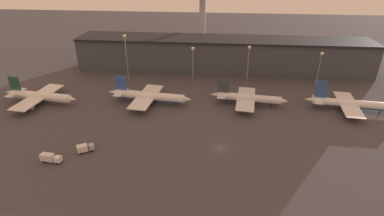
{
  "coord_description": "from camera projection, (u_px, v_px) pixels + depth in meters",
  "views": [
    {
      "loc": [
        -2.06,
        -96.8,
        67.35
      ],
      "look_at": [
        -13.07,
        21.25,
        6.0
      ],
      "focal_mm": 28.0,
      "sensor_mm": 36.0,
      "label": 1
    }
  ],
  "objects": [
    {
      "name": "airplane_3",
      "position": [
        351.0,
        104.0,
        142.93
      ],
      "size": [
        44.11,
        29.15,
        13.97
      ],
      "rotation": [
        0.0,
        0.0,
        -0.11
      ],
      "color": "white",
      "rests_on": "ground"
    },
    {
      "name": "lamp_post_3",
      "position": [
        320.0,
        64.0,
        164.79
      ],
      "size": [
        1.8,
        1.8,
        19.96
      ],
      "color": "slate",
      "rests_on": "ground"
    },
    {
      "name": "control_tower",
      "position": [
        202.0,
        17.0,
        210.28
      ],
      "size": [
        9.0,
        9.0,
        47.82
      ],
      "color": "#99999E",
      "rests_on": "ground"
    },
    {
      "name": "lamp_post_2",
      "position": [
        248.0,
        60.0,
        167.38
      ],
      "size": [
        1.8,
        1.8,
        22.42
      ],
      "color": "slate",
      "rests_on": "ground"
    },
    {
      "name": "lamp_post_1",
      "position": [
        193.0,
        60.0,
        170.35
      ],
      "size": [
        1.8,
        1.8,
        20.88
      ],
      "color": "slate",
      "rests_on": "ground"
    },
    {
      "name": "airplane_0",
      "position": [
        40.0,
        96.0,
        149.79
      ],
      "size": [
        40.31,
        32.5,
        13.24
      ],
      "rotation": [
        0.0,
        0.0,
        -0.11
      ],
      "color": "white",
      "rests_on": "ground"
    },
    {
      "name": "terminal_building",
      "position": [
        222.0,
        55.0,
        188.86
      ],
      "size": [
        181.21,
        23.5,
        20.93
      ],
      "color": "#3D424C",
      "rests_on": "ground"
    },
    {
      "name": "ground",
      "position": [
        220.0,
        148.0,
        116.39
      ],
      "size": [
        600.0,
        600.0,
        0.0
      ],
      "primitive_type": "plane",
      "color": "#423F44"
    },
    {
      "name": "service_vehicle_2",
      "position": [
        85.0,
        148.0,
        113.44
      ],
      "size": [
        6.59,
        5.37,
        3.12
      ],
      "rotation": [
        0.0,
        0.0,
        0.54
      ],
      "color": "#9EA3A8",
      "rests_on": "ground"
    },
    {
      "name": "airplane_1",
      "position": [
        149.0,
        96.0,
        149.77
      ],
      "size": [
        43.76,
        30.34,
        13.31
      ],
      "rotation": [
        0.0,
        0.0,
        -0.11
      ],
      "color": "white",
      "rests_on": "ground"
    },
    {
      "name": "lamp_post_0",
      "position": [
        126.0,
        52.0,
        171.96
      ],
      "size": [
        1.8,
        1.8,
        27.07
      ],
      "color": "slate",
      "rests_on": "ground"
    },
    {
      "name": "service_vehicle_1",
      "position": [
        50.0,
        158.0,
        107.81
      ],
      "size": [
        7.8,
        2.94,
        3.29
      ],
      "rotation": [
        0.0,
        0.0,
        -0.09
      ],
      "color": "white",
      "rests_on": "ground"
    },
    {
      "name": "airplane_2",
      "position": [
        248.0,
        98.0,
        148.18
      ],
      "size": [
        38.77,
        28.6,
        11.84
      ],
      "rotation": [
        0.0,
        0.0,
        -0.11
      ],
      "color": "silver",
      "rests_on": "ground"
    }
  ]
}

